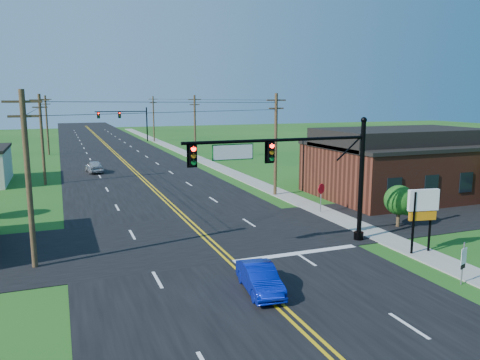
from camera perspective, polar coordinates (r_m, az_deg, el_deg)
name	(u,v)px	position (r m, az deg, el deg)	size (l,w,h in m)	color
ground	(290,321)	(19.08, 6.16, -16.77)	(260.00, 260.00, 0.00)	#1A4C15
road_main	(123,161)	(66.13, -14.13, 2.21)	(16.00, 220.00, 0.04)	black
road_cross	(202,237)	(29.50, -4.66, -6.93)	(70.00, 10.00, 0.04)	black
sidewalk	(218,167)	(58.72, -2.66, 1.58)	(2.00, 160.00, 0.08)	gray
signal_mast_main	(295,167)	(26.44, 6.76, 1.58)	(11.30, 0.60, 7.48)	black
signal_mast_far	(125,119)	(95.98, -13.88, 7.25)	(10.98, 0.60, 7.48)	black
brick_building	(399,169)	(43.76, 18.79, 1.25)	(14.20, 11.20, 4.70)	#592719
utility_pole_left_a	(28,177)	(25.43, -24.42, 0.35)	(1.80, 0.28, 9.00)	#3D291C
utility_pole_left_b	(42,138)	(50.26, -22.99, 4.77)	(1.80, 0.28, 9.00)	#3D291C
utility_pole_left_c	(47,124)	(77.20, -22.47, 6.33)	(1.80, 0.28, 9.00)	#3D291C
utility_pole_right_a	(276,143)	(41.30, 4.37, 4.57)	(1.80, 0.28, 9.00)	#3D291C
utility_pole_right_b	(195,126)	(65.65, -5.52, 6.53)	(1.80, 0.28, 9.00)	#3D291C
utility_pole_right_c	(154,118)	(94.84, -10.49, 7.45)	(1.80, 0.28, 9.00)	#3D291C
tree_right_back	(314,158)	(47.94, 8.98, 2.66)	(3.00, 3.00, 4.10)	#3D291C
shrub_corner	(399,200)	(33.00, 18.83, -2.34)	(2.00, 2.00, 2.86)	#3D291C
blue_car	(260,279)	(21.28, 2.43, -11.99)	(1.31, 3.75, 1.24)	#07189E
distant_car	(94,167)	(57.00, -17.36, 1.55)	(1.65, 4.11, 1.40)	#AEAFB3
route_sign	(463,260)	(24.18, 25.57, -8.80)	(0.49, 0.19, 2.05)	slate
stop_sign	(321,192)	(35.58, 9.86, -1.42)	(0.76, 0.36, 2.29)	slate
pylon_sign	(423,207)	(27.65, 21.40, -3.08)	(1.79, 0.55, 3.65)	black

